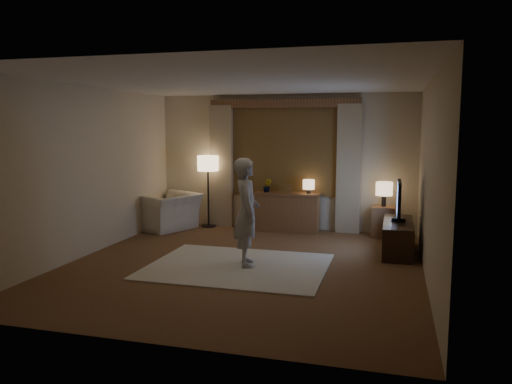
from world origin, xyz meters
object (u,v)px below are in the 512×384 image
(side_table, at_px, (383,222))
(person, at_px, (247,212))
(tv_stand, at_px, (398,237))
(sideboard, at_px, (288,213))
(armchair, at_px, (168,212))

(side_table, xyz_separation_m, person, (-1.83, -2.50, 0.51))
(side_table, bearing_deg, tv_stand, -77.47)
(tv_stand, bearing_deg, sideboard, 149.98)
(armchair, xyz_separation_m, side_table, (4.05, 0.41, -0.07))
(tv_stand, xyz_separation_m, person, (-2.08, -1.38, 0.54))
(side_table, height_order, person, person)
(armchair, relative_size, side_table, 1.91)
(sideboard, relative_size, armchair, 1.12)
(sideboard, distance_m, armchair, 2.32)
(person, bearing_deg, side_table, -57.71)
(sideboard, height_order, armchair, sideboard)
(side_table, height_order, tv_stand, side_table)
(sideboard, xyz_separation_m, side_table, (1.77, -0.05, -0.07))
(side_table, bearing_deg, person, -126.26)
(armchair, bearing_deg, tv_stand, 103.51)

